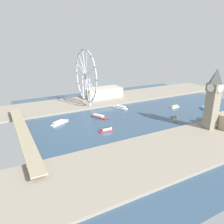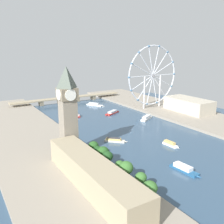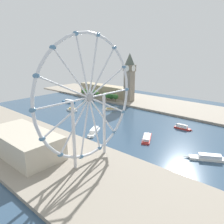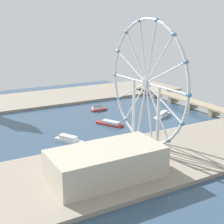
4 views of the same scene
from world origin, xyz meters
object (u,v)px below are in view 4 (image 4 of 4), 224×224
at_px(tour_boat_2, 162,115).
at_px(tour_boat_6, 110,123).
at_px(tour_boat_4, 69,140).
at_px(riverside_hall, 106,163).
at_px(tour_boat_1, 98,109).
at_px(river_bridge, 183,100).
at_px(ferris_wheel, 146,84).

relative_size(tour_boat_2, tour_boat_6, 1.03).
xyz_separation_m(tour_boat_4, tour_boat_6, (-24.47, 53.85, -0.49)).
xyz_separation_m(riverside_hall, tour_boat_1, (-157.23, 74.25, -10.64)).
bearing_deg(tour_boat_4, tour_boat_6, 86.23).
height_order(river_bridge, tour_boat_6, river_bridge).
distance_m(ferris_wheel, tour_boat_4, 84.40).
xyz_separation_m(riverside_hall, tour_boat_2, (-100.04, 123.15, -10.90)).
bearing_deg(river_bridge, ferris_wheel, -52.20).
bearing_deg(tour_boat_6, riverside_hall, 122.52).
relative_size(riverside_hall, tour_boat_4, 2.46).
relative_size(ferris_wheel, tour_boat_2, 3.06).
bearing_deg(riverside_hall, tour_boat_1, 154.72).
distance_m(riverside_hall, tour_boat_4, 79.35).
distance_m(riverside_hall, tour_boat_1, 174.21).
distance_m(riverside_hall, river_bridge, 217.60).
height_order(ferris_wheel, tour_boat_1, ferris_wheel).
relative_size(ferris_wheel, riverside_hall, 1.37).
bearing_deg(tour_boat_4, river_bridge, 77.87).
distance_m(tour_boat_1, tour_boat_4, 104.37).
distance_m(river_bridge, tour_boat_4, 177.40).
distance_m(tour_boat_2, tour_boat_6, 63.52).
bearing_deg(riverside_hall, ferris_wheel, 120.82).
height_order(riverside_hall, river_bridge, riverside_hall).
xyz_separation_m(tour_boat_1, tour_boat_4, (78.82, -68.42, -0.02)).
bearing_deg(tour_boat_6, river_bridge, -105.43).
bearing_deg(riverside_hall, tour_boat_6, 149.88).
relative_size(tour_boat_1, tour_boat_4, 0.75).
relative_size(riverside_hall, tour_boat_6, 2.31).
bearing_deg(river_bridge, riverside_hall, -54.11).
bearing_deg(tour_boat_1, tour_boat_2, -49.32).
distance_m(river_bridge, tour_boat_6, 119.24).
xyz_separation_m(ferris_wheel, tour_boat_4, (-47.82, -45.46, -52.63)).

